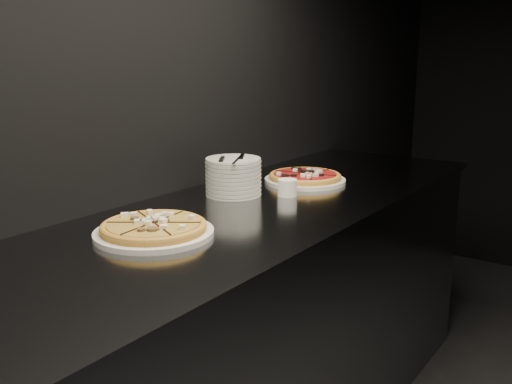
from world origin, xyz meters
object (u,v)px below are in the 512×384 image
Objects in this scene: pizza_mushroom at (154,229)px; counter at (257,327)px; plate_stack at (233,176)px; pizza_tomato at (305,177)px; cutlery at (232,158)px; ramekin at (287,187)px.

counter is at bearing 84.39° from pizza_mushroom.
counter is 0.56m from plate_stack.
pizza_tomato is 0.38m from cutlery.
plate_stack reaches higher than ramekin.
plate_stack is 0.20m from ramekin.
ramekin reaches higher than pizza_tomato.
plate_stack is at bearing -108.64° from pizza_tomato.
cutlery is (-0.11, 0.51, 0.12)m from pizza_mushroom.
pizza_mushroom is 0.62m from ramekin.
pizza_mushroom is 1.18× the size of pizza_tomato.
counter is 6.03× the size of pizza_mushroom.
cutlery is at bearing 102.04° from pizza_mushroom.
plate_stack is (-0.11, -0.33, 0.05)m from pizza_tomato.
pizza_mushroom is (-0.04, -0.45, 0.48)m from counter.
plate_stack reaches higher than counter.
plate_stack reaches higher than pizza_mushroom.
plate_stack is at bearing -151.06° from ramekin.
pizza_mushroom reaches higher than pizza_tomato.
cutlery is (-0.10, -0.35, 0.12)m from pizza_tomato.
pizza_tomato is 1.64× the size of cutlery.
cutlery is (0.01, -0.02, 0.07)m from plate_stack.
cutlery is at bearing -146.08° from ramekin.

